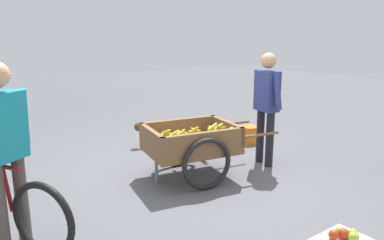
# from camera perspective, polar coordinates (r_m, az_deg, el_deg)

# --- Properties ---
(ground_plane) EXTENTS (24.00, 24.00, 0.00)m
(ground_plane) POSITION_cam_1_polar(r_m,az_deg,el_deg) (4.95, 0.12, -8.42)
(ground_plane) COLOR #56565B
(fruit_cart) EXTENTS (1.76, 1.08, 0.71)m
(fruit_cart) POSITION_cam_1_polar(r_m,az_deg,el_deg) (4.76, -0.10, -3.75)
(fruit_cart) COLOR brown
(fruit_cart) RESTS_ON ground
(vendor_person) EXTENTS (0.26, 0.56, 1.56)m
(vendor_person) POSITION_cam_1_polar(r_m,az_deg,el_deg) (5.23, 11.29, 3.09)
(vendor_person) COLOR black
(vendor_person) RESTS_ON ground
(cyclist_person) EXTENTS (0.46, 0.35, 1.61)m
(cyclist_person) POSITION_cam_1_polar(r_m,az_deg,el_deg) (3.44, -26.75, -2.80)
(cyclist_person) COLOR #4C4742
(cyclist_person) RESTS_ON ground
(dog) EXTENTS (0.53, 0.48, 0.40)m
(dog) POSITION_cam_1_polar(r_m,az_deg,el_deg) (6.10, -6.02, -1.63)
(dog) COLOR #4C3823
(dog) RESTS_ON ground
(plastic_bucket) EXTENTS (0.30, 0.30, 0.28)m
(plastic_bucket) POSITION_cam_1_polar(r_m,az_deg,el_deg) (6.39, 8.64, -2.19)
(plastic_bucket) COLOR orange
(plastic_bucket) RESTS_ON ground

